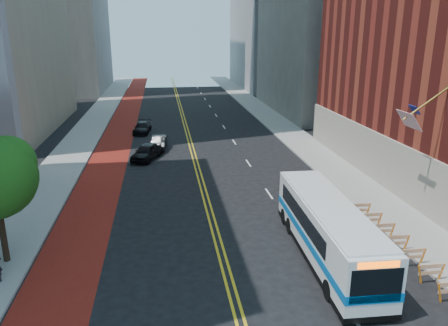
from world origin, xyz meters
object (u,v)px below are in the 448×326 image
object	(u,v)px
transit_bus	(327,229)
car_a	(146,152)
car_c	(142,128)
car_b	(159,143)

from	to	relation	value
transit_bus	car_a	world-z (taller)	transit_bus
car_a	car_c	xyz separation A→B (m)	(-0.79, 11.48, -0.12)
car_b	car_c	world-z (taller)	car_b
car_a	car_c	size ratio (longest dim) A/B	1.01
car_a	car_b	world-z (taller)	car_a
transit_bus	car_b	xyz separation A→B (m)	(-8.86, 23.94, -0.98)
transit_bus	car_c	world-z (taller)	transit_bus
car_a	car_b	distance (m)	3.90
car_a	car_c	bearing A→B (deg)	115.82
car_b	car_c	bearing A→B (deg)	109.80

